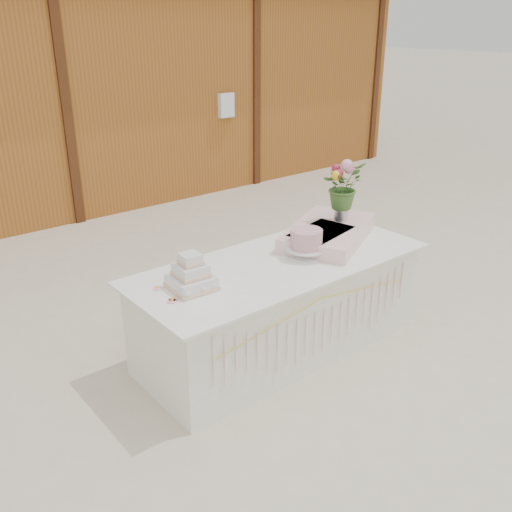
{
  "coord_description": "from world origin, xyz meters",
  "views": [
    {
      "loc": [
        -2.68,
        -3.0,
        2.52
      ],
      "look_at": [
        0.0,
        0.3,
        0.72
      ],
      "focal_mm": 40.0,
      "sensor_mm": 36.0,
      "label": 1
    }
  ],
  "objects": [
    {
      "name": "loose_flowers",
      "position": [
        -1.02,
        0.08,
        0.78
      ],
      "size": [
        0.21,
        0.34,
        0.02
      ],
      "primitive_type": null,
      "rotation": [
        0.0,
        0.0,
        0.27
      ],
      "color": "pink",
      "rests_on": "cake_table"
    },
    {
      "name": "pink_cake_stand",
      "position": [
        0.22,
        -0.05,
        0.9
      ],
      "size": [
        0.32,
        0.32,
        0.23
      ],
      "color": "silver",
      "rests_on": "cake_table"
    },
    {
      "name": "satin_runner",
      "position": [
        0.63,
        0.1,
        0.83
      ],
      "size": [
        1.13,
        0.95,
        0.12
      ],
      "primitive_type": "cube",
      "rotation": [
        0.0,
        0.0,
        0.46
      ],
      "color": "beige",
      "rests_on": "cake_table"
    },
    {
      "name": "wedding_cake",
      "position": [
        -0.79,
        0.04,
        0.86
      ],
      "size": [
        0.31,
        0.31,
        0.26
      ],
      "rotation": [
        0.0,
        0.0,
        -0.06
      ],
      "color": "silver",
      "rests_on": "cake_table"
    },
    {
      "name": "barn",
      "position": [
        -0.01,
        5.99,
        1.68
      ],
      "size": [
        12.6,
        4.6,
        3.3
      ],
      "color": "#94511F",
      "rests_on": "ground"
    },
    {
      "name": "ground",
      "position": [
        0.0,
        0.0,
        0.0
      ],
      "size": [
        80.0,
        80.0,
        0.0
      ],
      "primitive_type": "plane",
      "color": "beige",
      "rests_on": "ground"
    },
    {
      "name": "flower_vase",
      "position": [
        0.81,
        0.14,
        0.97
      ],
      "size": [
        0.12,
        0.12,
        0.16
      ],
      "primitive_type": "cylinder",
      "color": "#B2B2B7",
      "rests_on": "satin_runner"
    },
    {
      "name": "cake_table",
      "position": [
        0.0,
        -0.0,
        0.39
      ],
      "size": [
        2.4,
        1.0,
        0.77
      ],
      "color": "white",
      "rests_on": "ground"
    },
    {
      "name": "bouquet",
      "position": [
        0.81,
        0.14,
        1.25
      ],
      "size": [
        0.41,
        0.37,
        0.39
      ],
      "primitive_type": "imported",
      "rotation": [
        0.0,
        0.0,
        0.22
      ],
      "color": "#3D6628",
      "rests_on": "flower_vase"
    }
  ]
}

